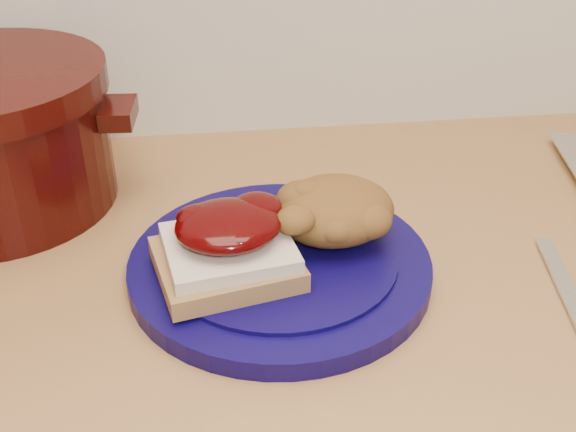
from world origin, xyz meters
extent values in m
cylinder|color=#090439|center=(-0.05, 1.49, 0.91)|extent=(0.30, 0.30, 0.02)
cube|color=olive|center=(-0.10, 1.47, 0.93)|extent=(0.14, 0.12, 0.02)
cube|color=beige|center=(-0.09, 1.47, 0.95)|extent=(0.12, 0.11, 0.01)
ellipsoid|color=#2E0101|center=(-0.09, 1.48, 0.97)|extent=(0.10, 0.09, 0.03)
ellipsoid|color=brown|center=(0.01, 1.51, 0.95)|extent=(0.12, 0.11, 0.06)
cube|color=silver|center=(0.20, 1.42, 0.90)|extent=(0.04, 0.19, 0.00)
cube|color=black|center=(-0.19, 1.65, 1.00)|extent=(0.04, 0.06, 0.02)
cylinder|color=black|center=(-0.29, 1.71, 0.95)|extent=(0.06, 0.06, 0.10)
cylinder|color=black|center=(-0.29, 1.71, 1.01)|extent=(0.06, 0.06, 0.02)
camera|label=1|loc=(-0.11, 0.96, 1.29)|focal=45.00mm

